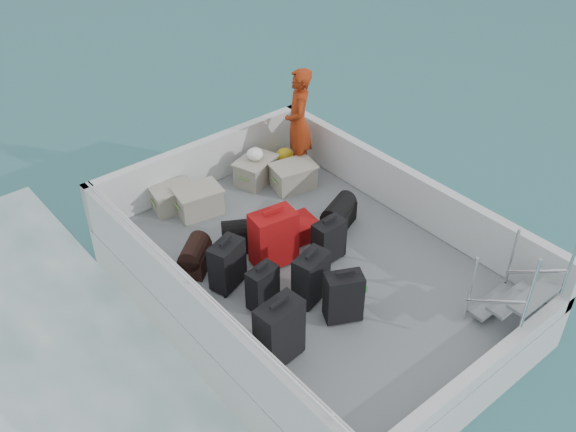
{
  "coord_description": "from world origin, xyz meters",
  "views": [
    {
      "loc": [
        -4.13,
        -4.5,
        5.87
      ],
      "look_at": [
        0.11,
        0.59,
        1.0
      ],
      "focal_mm": 40.0,
      "sensor_mm": 36.0,
      "label": 1
    }
  ],
  "objects_px": {
    "crate_1": "(199,202)",
    "passenger": "(298,123)",
    "crate_2": "(256,171)",
    "suitcase_0": "(279,333)",
    "suitcase_1": "(263,288)",
    "suitcase_2": "(227,265)",
    "crate_0": "(173,199)",
    "suitcase_4": "(311,278)",
    "suitcase_8": "(292,231)",
    "suitcase_5": "(273,239)",
    "crate_3": "(293,177)",
    "suitcase_7": "(329,241)",
    "suitcase_3": "(343,298)"
  },
  "relations": [
    {
      "from": "suitcase_5",
      "to": "suitcase_3",
      "type": "bearing_deg",
      "value": -81.96
    },
    {
      "from": "suitcase_0",
      "to": "crate_3",
      "type": "xyz_separation_m",
      "value": [
        2.21,
        2.4,
        -0.2
      ]
    },
    {
      "from": "suitcase_3",
      "to": "suitcase_7",
      "type": "bearing_deg",
      "value": 82.84
    },
    {
      "from": "suitcase_4",
      "to": "suitcase_8",
      "type": "height_order",
      "value": "suitcase_4"
    },
    {
      "from": "suitcase_2",
      "to": "suitcase_8",
      "type": "bearing_deg",
      "value": -9.71
    },
    {
      "from": "suitcase_8",
      "to": "passenger",
      "type": "relative_size",
      "value": 0.39
    },
    {
      "from": "suitcase_0",
      "to": "suitcase_2",
      "type": "distance_m",
      "value": 1.31
    },
    {
      "from": "suitcase_2",
      "to": "suitcase_3",
      "type": "distance_m",
      "value": 1.45
    },
    {
      "from": "suitcase_1",
      "to": "suitcase_4",
      "type": "height_order",
      "value": "suitcase_4"
    },
    {
      "from": "suitcase_3",
      "to": "suitcase_4",
      "type": "bearing_deg",
      "value": 124.36
    },
    {
      "from": "suitcase_3",
      "to": "crate_3",
      "type": "relative_size",
      "value": 1.08
    },
    {
      "from": "suitcase_1",
      "to": "suitcase_8",
      "type": "bearing_deg",
      "value": 26.21
    },
    {
      "from": "suitcase_0",
      "to": "suitcase_3",
      "type": "distance_m",
      "value": 0.92
    },
    {
      "from": "suitcase_4",
      "to": "suitcase_5",
      "type": "xyz_separation_m",
      "value": [
        0.08,
        0.79,
        0.06
      ]
    },
    {
      "from": "crate_0",
      "to": "crate_1",
      "type": "bearing_deg",
      "value": -54.41
    },
    {
      "from": "crate_0",
      "to": "suitcase_1",
      "type": "bearing_deg",
      "value": -95.65
    },
    {
      "from": "crate_1",
      "to": "suitcase_2",
      "type": "bearing_deg",
      "value": -110.66
    },
    {
      "from": "suitcase_1",
      "to": "suitcase_2",
      "type": "xyz_separation_m",
      "value": [
        -0.1,
        0.55,
        0.04
      ]
    },
    {
      "from": "crate_1",
      "to": "passenger",
      "type": "bearing_deg",
      "value": -1.98
    },
    {
      "from": "suitcase_7",
      "to": "crate_3",
      "type": "height_order",
      "value": "suitcase_7"
    },
    {
      "from": "suitcase_0",
      "to": "suitcase_1",
      "type": "relative_size",
      "value": 1.39
    },
    {
      "from": "suitcase_2",
      "to": "suitcase_5",
      "type": "bearing_deg",
      "value": -21.42
    },
    {
      "from": "suitcase_3",
      "to": "suitcase_8",
      "type": "bearing_deg",
      "value": 97.92
    },
    {
      "from": "suitcase_2",
      "to": "crate_2",
      "type": "height_order",
      "value": "suitcase_2"
    },
    {
      "from": "suitcase_5",
      "to": "suitcase_4",
      "type": "bearing_deg",
      "value": -87.02
    },
    {
      "from": "suitcase_0",
      "to": "suitcase_7",
      "type": "distance_m",
      "value": 1.74
    },
    {
      "from": "suitcase_7",
      "to": "crate_1",
      "type": "xyz_separation_m",
      "value": [
        -0.7,
        1.88,
        -0.11
      ]
    },
    {
      "from": "suitcase_2",
      "to": "suitcase_4",
      "type": "distance_m",
      "value": 1.01
    },
    {
      "from": "suitcase_1",
      "to": "crate_3",
      "type": "height_order",
      "value": "suitcase_1"
    },
    {
      "from": "suitcase_2",
      "to": "crate_1",
      "type": "height_order",
      "value": "suitcase_2"
    },
    {
      "from": "suitcase_7",
      "to": "crate_3",
      "type": "distance_m",
      "value": 1.69
    },
    {
      "from": "crate_2",
      "to": "suitcase_0",
      "type": "bearing_deg",
      "value": -123.23
    },
    {
      "from": "suitcase_3",
      "to": "passenger",
      "type": "relative_size",
      "value": 0.38
    },
    {
      "from": "suitcase_2",
      "to": "suitcase_7",
      "type": "height_order",
      "value": "suitcase_2"
    },
    {
      "from": "suitcase_5",
      "to": "passenger",
      "type": "bearing_deg",
      "value": 50.17
    },
    {
      "from": "suitcase_5",
      "to": "passenger",
      "type": "distance_m",
      "value": 2.21
    },
    {
      "from": "suitcase_1",
      "to": "suitcase_5",
      "type": "height_order",
      "value": "suitcase_5"
    },
    {
      "from": "suitcase_2",
      "to": "passenger",
      "type": "height_order",
      "value": "passenger"
    },
    {
      "from": "suitcase_5",
      "to": "crate_2",
      "type": "distance_m",
      "value": 1.9
    },
    {
      "from": "suitcase_3",
      "to": "suitcase_4",
      "type": "distance_m",
      "value": 0.48
    },
    {
      "from": "suitcase_7",
      "to": "crate_3",
      "type": "xyz_separation_m",
      "value": [
        0.71,
        1.52,
        -0.11
      ]
    },
    {
      "from": "suitcase_3",
      "to": "suitcase_7",
      "type": "relative_size",
      "value": 1.1
    },
    {
      "from": "suitcase_5",
      "to": "suitcase_8",
      "type": "relative_size",
      "value": 1.16
    },
    {
      "from": "suitcase_8",
      "to": "crate_0",
      "type": "height_order",
      "value": "crate_0"
    },
    {
      "from": "crate_1",
      "to": "suitcase_3",
      "type": "bearing_deg",
      "value": -87.68
    },
    {
      "from": "suitcase_4",
      "to": "suitcase_8",
      "type": "distance_m",
      "value": 1.17
    },
    {
      "from": "crate_1",
      "to": "crate_2",
      "type": "height_order",
      "value": "crate_1"
    },
    {
      "from": "crate_2",
      "to": "crate_3",
      "type": "height_order",
      "value": "crate_3"
    },
    {
      "from": "crate_3",
      "to": "crate_0",
      "type": "bearing_deg",
      "value": 157.78
    },
    {
      "from": "suitcase_1",
      "to": "passenger",
      "type": "bearing_deg",
      "value": 32.94
    }
  ]
}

